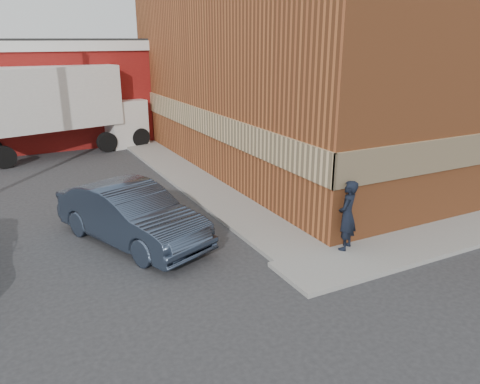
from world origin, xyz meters
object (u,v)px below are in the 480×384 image
man (347,215)px  sedan (131,215)px  box_truck (63,104)px  brick_building (336,59)px

man → sedan: man is taller
sedan → box_truck: bearing=68.1°
brick_building → man: bearing=-125.8°
sedan → man: bearing=-56.0°
sedan → box_truck: size_ratio=0.56×
brick_building → man: (-6.68, -9.25, -3.59)m
box_truck → sedan: bearing=-103.0°
man → sedan: 6.04m
sedan → box_truck: (0.00, 12.48, 1.66)m
brick_building → man: 11.96m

